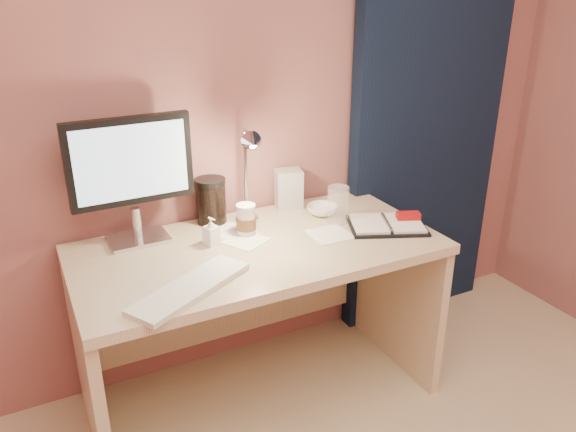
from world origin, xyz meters
name	(u,v)px	position (x,y,z in m)	size (l,w,h in m)	color
room	(414,103)	(0.95, 1.69, 1.14)	(3.50, 3.50, 3.50)	#C6B28E
desk	(252,287)	(0.00, 1.45, 0.50)	(1.40, 0.70, 0.73)	beige
monitor	(131,169)	(-0.40, 1.62, 1.02)	(0.46, 0.17, 0.49)	silver
keyboard	(191,288)	(-0.34, 1.16, 0.74)	(0.46, 0.14, 0.02)	white
planner	(389,224)	(0.55, 1.30, 0.74)	(0.37, 0.33, 0.05)	black
paper_a	(330,234)	(0.30, 1.34, 0.73)	(0.16, 0.16, 0.00)	white
paper_b	(236,229)	(-0.02, 1.55, 0.73)	(0.16, 0.16, 0.00)	white
paper_c	(246,241)	(-0.03, 1.43, 0.73)	(0.14, 0.14, 0.00)	white
coffee_cup	(246,221)	(0.00, 1.49, 0.79)	(0.08, 0.08, 0.13)	white
clear_cup	(338,204)	(0.39, 1.44, 0.81)	(0.09, 0.09, 0.16)	white
bowl	(322,210)	(0.37, 1.53, 0.75)	(0.13, 0.13, 0.04)	white
lotion_bottle	(211,231)	(-0.16, 1.46, 0.79)	(0.05, 0.05, 0.11)	white
dark_jar	(211,203)	(-0.08, 1.67, 0.82)	(0.12, 0.12, 0.17)	black
product_box	(289,189)	(0.28, 1.68, 0.82)	(0.11, 0.09, 0.17)	beige
desk_lamp	(261,167)	(0.07, 1.51, 1.00)	(0.13, 0.26, 0.43)	silver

